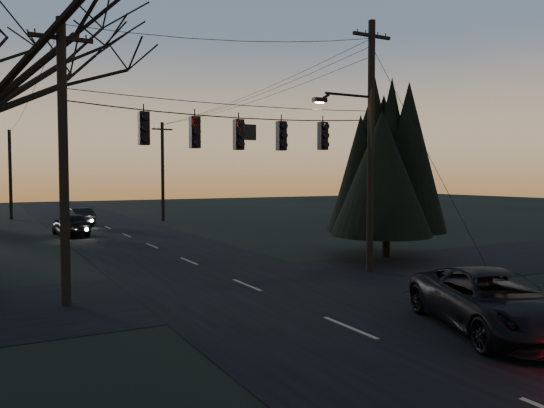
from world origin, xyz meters
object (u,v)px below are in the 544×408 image
suv_near (494,303)px  sedan_oncoming_a (71,224)px  utility_pole_left (67,305)px  evergreen_right (387,165)px  utility_pole_far_l (11,219)px  utility_pole_far_r (163,221)px  sedan_oncoming_b (78,217)px  utility_pole_right (370,272)px

suv_near → sedan_oncoming_a: bearing=123.8°
utility_pole_left → evergreen_right: (14.77, 2.81, 4.42)m
evergreen_right → utility_pole_left: bearing=-169.2°
utility_pole_far_l → utility_pole_far_r: bearing=-34.8°
suv_near → sedan_oncoming_b: size_ratio=1.28×
evergreen_right → sedan_oncoming_b: evergreen_right is taller
utility_pole_left → evergreen_right: evergreen_right is taller
utility_pole_left → sedan_oncoming_b: size_ratio=2.02×
evergreen_right → utility_pole_far_l: bearing=114.0°
evergreen_right → suv_near: bearing=-118.5°
evergreen_right → sedan_oncoming_b: size_ratio=1.81×
utility_pole_far_l → suv_near: size_ratio=1.48×
sedan_oncoming_a → utility_pole_far_r: bearing=-139.0°
utility_pole_left → suv_near: 12.00m
utility_pole_left → utility_pole_right: bearing=0.0°
sedan_oncoming_b → evergreen_right: bearing=106.2°
sedan_oncoming_a → sedan_oncoming_b: 7.33m
utility_pole_far_r → suv_near: 36.12m
utility_pole_right → suv_near: 8.46m
utility_pole_far_l → utility_pole_right: bearing=-72.3°
utility_pole_right → utility_pole_far_l: 37.79m
utility_pole_far_l → sedan_oncoming_a: 16.80m
evergreen_right → suv_near: 12.85m
utility_pole_right → suv_near: utility_pole_right is taller
utility_pole_left → utility_pole_far_l: 36.00m
utility_pole_right → sedan_oncoming_b: utility_pole_right is taller
utility_pole_far_l → sedan_oncoming_b: (4.32, -9.38, 0.69)m
utility_pole_right → utility_pole_left: size_ratio=1.18×
sedan_oncoming_b → utility_pole_right: bearing=97.6°
utility_pole_far_r → evergreen_right: 25.79m
utility_pole_far_r → sedan_oncoming_a: bearing=-135.5°
utility_pole_right → sedan_oncoming_a: 21.32m
utility_pole_right → utility_pole_far_r: 28.00m
utility_pole_right → utility_pole_far_l: (-11.50, 36.00, 0.00)m
utility_pole_right → sedan_oncoming_b: size_ratio=2.37×
utility_pole_far_r → utility_pole_far_l: bearing=145.2°
suv_near → evergreen_right: bearing=82.8°
evergreen_right → sedan_oncoming_a: (-11.97, 16.65, -3.66)m
utility_pole_right → evergreen_right: 6.17m
utility_pole_right → utility_pole_far_r: bearing=90.0°
sedan_oncoming_a → sedan_oncoming_b: size_ratio=1.05×
evergreen_right → sedan_oncoming_b: 26.27m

